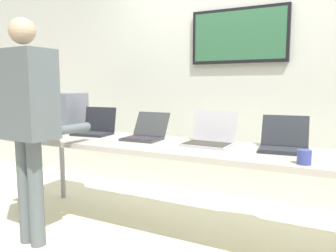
% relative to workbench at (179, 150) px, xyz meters
% --- Properties ---
extents(ground, '(8.00, 8.00, 0.04)m').
position_rel_workbench_xyz_m(ground, '(0.00, 0.00, -0.72)').
color(ground, beige).
extents(back_wall, '(8.00, 0.11, 2.53)m').
position_rel_workbench_xyz_m(back_wall, '(0.00, 1.13, 0.58)').
color(back_wall, beige).
rests_on(back_wall, ground).
extents(workbench, '(3.19, 0.70, 0.75)m').
position_rel_workbench_xyz_m(workbench, '(0.00, 0.00, 0.00)').
color(workbench, '#B3ACA2').
rests_on(workbench, ground).
extents(equipment_box, '(0.38, 0.32, 0.38)m').
position_rel_workbench_xyz_m(equipment_box, '(-1.36, 0.16, 0.24)').
color(equipment_box, slate).
rests_on(equipment_box, workbench).
extents(laptop_station_0, '(0.36, 0.32, 0.25)m').
position_rel_workbench_xyz_m(laptop_station_0, '(-0.93, 0.13, 0.11)').
color(laptop_station_0, '#212329').
rests_on(laptop_station_0, workbench).
extents(laptop_station_1, '(0.32, 0.36, 0.22)m').
position_rel_workbench_xyz_m(laptop_station_1, '(-0.37, 0.10, 0.10)').
color(laptop_station_1, '#343738').
rests_on(laptop_station_1, workbench).
extents(laptop_station_2, '(0.37, 0.32, 0.26)m').
position_rel_workbench_xyz_m(laptop_station_2, '(0.22, 0.10, 0.11)').
color(laptop_station_2, '#B1AEB6').
rests_on(laptop_station_2, workbench).
extents(laptop_station_3, '(0.36, 0.38, 0.24)m').
position_rel_workbench_xyz_m(laptop_station_3, '(0.76, 0.14, 0.10)').
color(laptop_station_3, '#23262C').
rests_on(laptop_station_3, workbench).
extents(person, '(0.46, 0.60, 1.68)m').
position_rel_workbench_xyz_m(person, '(-0.94, -0.62, 0.32)').
color(person, '#565F64').
rests_on(person, ground).
extents(coffee_mug, '(0.08, 0.08, 0.09)m').
position_rel_workbench_xyz_m(coffee_mug, '(0.93, -0.25, 0.09)').
color(coffee_mug, '#374491').
rests_on(coffee_mug, workbench).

